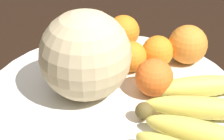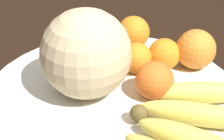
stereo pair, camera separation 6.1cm
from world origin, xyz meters
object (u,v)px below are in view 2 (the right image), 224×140
Objects in this scene: orange_back_right at (136,58)px; fruit_bowl at (112,98)px; orange_back_left at (155,80)px; banana_bunch at (191,127)px; melon at (86,54)px; orange_top_small at (196,49)px; orange_mid_center at (99,45)px; orange_front_left at (133,32)px; orange_front_right at (164,54)px.

fruit_bowl is at bearing -174.40° from orange_back_right.
banana_bunch is at bearing -120.02° from orange_back_left.
banana_bunch is 0.11m from orange_back_left.
orange_back_left is at bearing -60.38° from melon.
orange_back_left is 0.87× the size of orange_top_small.
banana_bunch is 0.26m from orange_mid_center.
orange_back_right reaches higher than fruit_bowl.
orange_top_small is at bearing -62.03° from orange_mid_center.
orange_back_left is at bearing -134.47° from orange_front_left.
orange_back_right is (0.05, 0.07, -0.00)m from orange_back_left.
orange_front_right is 0.06m from orange_top_small.
fruit_bowl is 0.13m from orange_mid_center.
banana_bunch is at bearing -122.11° from orange_back_right.
orange_mid_center is (-0.08, 0.03, -0.00)m from orange_front_left.
banana_bunch is 4.43× the size of orange_back_right.
banana_bunch is at bearing -128.89° from orange_front_left.
banana_bunch is 4.27× the size of orange_front_right.
orange_front_right is (0.14, 0.13, 0.01)m from banana_bunch.
melon is 0.16m from orange_front_right.
fruit_bowl is 7.47× the size of orange_front_right.
fruit_bowl is at bearing -66.21° from melon.
melon is 0.22m from orange_top_small.
orange_mid_center is 0.08m from orange_back_right.
orange_back_left is (-0.12, -0.12, -0.00)m from orange_front_left.
orange_front_right is (-0.04, -0.09, -0.00)m from orange_front_left.
orange_mid_center reaches higher than orange_back_right.
banana_bunch is 4.08× the size of orange_mid_center.
melon is 2.26× the size of orange_front_left.
melon is 0.12m from orange_back_left.
melon reaches higher than orange_back_left.
orange_mid_center is at bearing 28.29° from melon.
orange_mid_center is at bearing 162.09° from orange_front_left.
orange_top_small is (0.13, -0.01, 0.01)m from orange_back_left.
orange_back_left reaches higher than orange_front_right.
orange_top_small is at bearing -47.43° from orange_front_right.
orange_mid_center is 1.09× the size of orange_back_right.
orange_back_right reaches higher than banana_bunch.
orange_mid_center reaches higher than banana_bunch.
orange_front_left is at bearing 125.13° from banana_bunch.
orange_front_left reaches higher than fruit_bowl.
melon reaches higher than orange_back_right.
orange_front_left is (0.18, 0.03, -0.04)m from melon.
fruit_bowl is at bearing 123.19° from orange_back_left.
orange_back_left is at bearing 174.83° from orange_top_small.
orange_front_left is at bearing 8.30° from melon.
orange_back_right is at bearing 55.08° from orange_back_left.
banana_bunch is 0.19m from orange_back_right.
banana_bunch is at bearing -155.30° from orange_top_small.
melon reaches higher than orange_mid_center.
orange_front_right is 0.13m from orange_mid_center.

